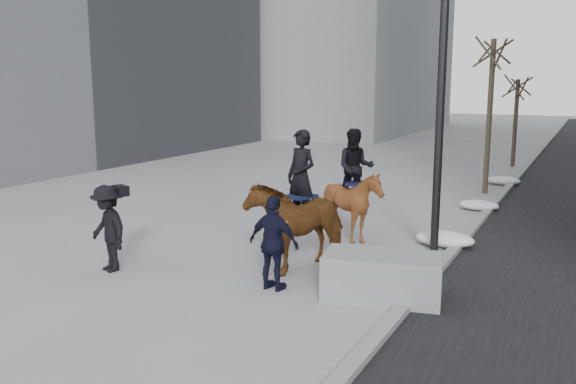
% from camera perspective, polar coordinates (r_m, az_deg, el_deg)
% --- Properties ---
extents(ground, '(120.00, 120.00, 0.00)m').
position_cam_1_polar(ground, '(12.04, -2.62, -7.98)').
color(ground, gray).
rests_on(ground, ground).
extents(curb, '(0.25, 90.00, 0.12)m').
position_cam_1_polar(curb, '(20.44, 19.04, -0.64)').
color(curb, gray).
rests_on(curb, ground).
extents(planter, '(2.19, 1.40, 0.81)m').
position_cam_1_polar(planter, '(10.90, 8.81, -7.85)').
color(planter, gray).
rests_on(planter, ground).
extents(tree_near, '(1.20, 1.20, 5.67)m').
position_cam_1_polar(tree_near, '(21.40, 18.36, 7.38)').
color(tree_near, '#3C3223').
rests_on(tree_near, ground).
extents(tree_far, '(1.20, 1.20, 4.23)m').
position_cam_1_polar(tree_far, '(28.54, 20.52, 6.46)').
color(tree_far, '#3A2E22').
rests_on(tree_far, ground).
extents(mounted_left, '(1.65, 2.38, 2.82)m').
position_cam_1_polar(mounted_left, '(12.47, 0.96, -2.31)').
color(mounted_left, '#45230D').
rests_on(mounted_left, ground).
extents(mounted_right, '(1.90, 2.00, 2.68)m').
position_cam_1_polar(mounted_right, '(14.48, 6.10, -0.45)').
color(mounted_right, '#512510').
rests_on(mounted_right, ground).
extents(feeder, '(1.06, 0.90, 1.75)m').
position_cam_1_polar(feeder, '(11.11, -1.34, -4.83)').
color(feeder, black).
rests_on(feeder, ground).
extents(camera_crew, '(1.29, 1.01, 1.75)m').
position_cam_1_polar(camera_crew, '(12.71, -16.50, -3.25)').
color(camera_crew, black).
rests_on(camera_crew, ground).
extents(lamppost, '(0.25, 1.81, 9.09)m').
position_cam_1_polar(lamppost, '(13.75, 14.55, 15.11)').
color(lamppost, black).
rests_on(lamppost, ground).
extents(snow_piles, '(1.35, 10.16, 0.34)m').
position_cam_1_polar(snow_piles, '(18.50, 17.25, -1.35)').
color(snow_piles, white).
rests_on(snow_piles, ground).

